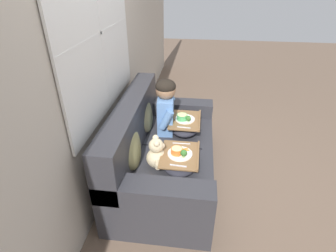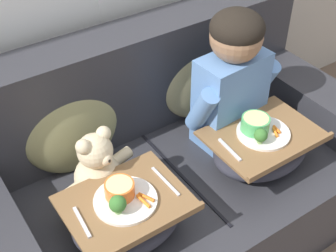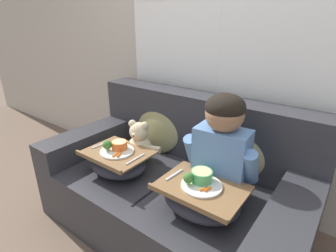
{
  "view_description": "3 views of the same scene",
  "coord_description": "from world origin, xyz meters",
  "px_view_note": "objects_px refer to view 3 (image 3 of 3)",
  "views": [
    {
      "loc": [
        -2.24,
        -0.3,
        2.0
      ],
      "look_at": [
        -0.1,
        -0.03,
        0.72
      ],
      "focal_mm": 28.0,
      "sensor_mm": 36.0,
      "label": 1
    },
    {
      "loc": [
        -0.82,
        -1.15,
        1.81
      ],
      "look_at": [
        -0.03,
        0.0,
        0.66
      ],
      "focal_mm": 50.0,
      "sensor_mm": 36.0,
      "label": 2
    },
    {
      "loc": [
        0.89,
        -1.2,
        1.38
      ],
      "look_at": [
        -0.06,
        0.06,
        0.75
      ],
      "focal_mm": 28.0,
      "sensor_mm": 36.0,
      "label": 3
    }
  ],
  "objects_px": {
    "lap_tray_teddy": "(118,161)",
    "teddy_bear": "(139,144)",
    "throw_pillow_behind_teddy": "(159,126)",
    "throw_pillow_behind_child": "(237,148)",
    "couch": "(177,184)",
    "lap_tray_child": "(201,197)",
    "child_figure": "(222,141)"
  },
  "relations": [
    {
      "from": "couch",
      "to": "lap_tray_teddy",
      "type": "bearing_deg",
      "value": -144.05
    },
    {
      "from": "throw_pillow_behind_child",
      "to": "throw_pillow_behind_teddy",
      "type": "distance_m",
      "value": 0.65
    },
    {
      "from": "teddy_bear",
      "to": "throw_pillow_behind_child",
      "type": "bearing_deg",
      "value": 20.07
    },
    {
      "from": "lap_tray_child",
      "to": "couch",
      "type": "bearing_deg",
      "value": 143.95
    },
    {
      "from": "throw_pillow_behind_teddy",
      "to": "teddy_bear",
      "type": "height_order",
      "value": "throw_pillow_behind_teddy"
    },
    {
      "from": "couch",
      "to": "lap_tray_teddy",
      "type": "relative_size",
      "value": 4.04
    },
    {
      "from": "lap_tray_teddy",
      "to": "throw_pillow_behind_teddy",
      "type": "bearing_deg",
      "value": 89.92
    },
    {
      "from": "child_figure",
      "to": "lap_tray_child",
      "type": "distance_m",
      "value": 0.33
    },
    {
      "from": "throw_pillow_behind_teddy",
      "to": "lap_tray_teddy",
      "type": "relative_size",
      "value": 1.04
    },
    {
      "from": "couch",
      "to": "child_figure",
      "type": "xyz_separation_m",
      "value": [
        0.33,
        -0.02,
        0.43
      ]
    },
    {
      "from": "lap_tray_child",
      "to": "throw_pillow_behind_child",
      "type": "bearing_deg",
      "value": 89.84
    },
    {
      "from": "throw_pillow_behind_child",
      "to": "lap_tray_child",
      "type": "distance_m",
      "value": 0.46
    },
    {
      "from": "child_figure",
      "to": "lap_tray_child",
      "type": "xyz_separation_m",
      "value": [
        -0.0,
        -0.22,
        -0.25
      ]
    },
    {
      "from": "teddy_bear",
      "to": "lap_tray_child",
      "type": "xyz_separation_m",
      "value": [
        0.65,
        -0.21,
        -0.05
      ]
    },
    {
      "from": "child_figure",
      "to": "couch",
      "type": "bearing_deg",
      "value": 176.42
    },
    {
      "from": "child_figure",
      "to": "teddy_bear",
      "type": "bearing_deg",
      "value": -179.73
    },
    {
      "from": "couch",
      "to": "throw_pillow_behind_teddy",
      "type": "height_order",
      "value": "couch"
    },
    {
      "from": "child_figure",
      "to": "teddy_bear",
      "type": "relative_size",
      "value": 1.83
    },
    {
      "from": "throw_pillow_behind_child",
      "to": "lap_tray_child",
      "type": "height_order",
      "value": "throw_pillow_behind_child"
    },
    {
      "from": "throw_pillow_behind_child",
      "to": "teddy_bear",
      "type": "distance_m",
      "value": 0.69
    },
    {
      "from": "child_figure",
      "to": "lap_tray_child",
      "type": "height_order",
      "value": "child_figure"
    },
    {
      "from": "throw_pillow_behind_teddy",
      "to": "teddy_bear",
      "type": "xyz_separation_m",
      "value": [
        0.0,
        -0.24,
        -0.07
      ]
    },
    {
      "from": "child_figure",
      "to": "lap_tray_teddy",
      "type": "distance_m",
      "value": 0.73
    },
    {
      "from": "throw_pillow_behind_child",
      "to": "couch",
      "type": "bearing_deg",
      "value": -146.69
    },
    {
      "from": "throw_pillow_behind_child",
      "to": "teddy_bear",
      "type": "bearing_deg",
      "value": -159.93
    },
    {
      "from": "lap_tray_child",
      "to": "lap_tray_teddy",
      "type": "xyz_separation_m",
      "value": [
        -0.65,
        -0.0,
        -0.0
      ]
    },
    {
      "from": "couch",
      "to": "lap_tray_child",
      "type": "height_order",
      "value": "couch"
    },
    {
      "from": "teddy_bear",
      "to": "lap_tray_teddy",
      "type": "xyz_separation_m",
      "value": [
        -0.0,
        -0.21,
        -0.05
      ]
    },
    {
      "from": "lap_tray_teddy",
      "to": "teddy_bear",
      "type": "bearing_deg",
      "value": 89.55
    },
    {
      "from": "couch",
      "to": "lap_tray_teddy",
      "type": "distance_m",
      "value": 0.44
    },
    {
      "from": "couch",
      "to": "throw_pillow_behind_child",
      "type": "height_order",
      "value": "couch"
    },
    {
      "from": "lap_tray_child",
      "to": "child_figure",
      "type": "bearing_deg",
      "value": 89.65
    }
  ]
}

